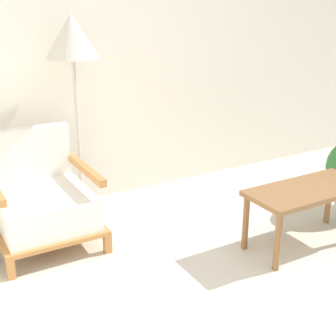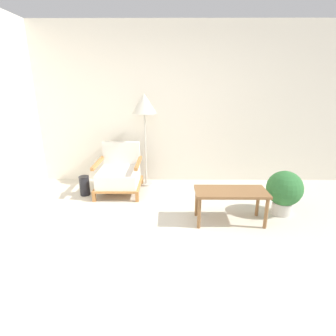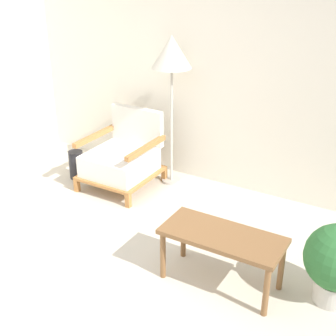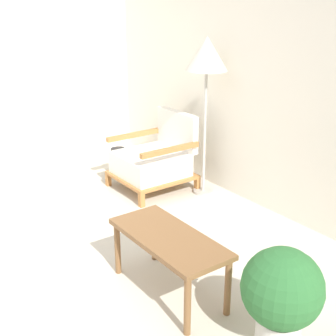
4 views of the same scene
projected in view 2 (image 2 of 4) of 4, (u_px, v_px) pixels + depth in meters
ground_plane at (179, 269)px, 2.56m from camera, size 14.00×14.00×0.00m
wall_back at (175, 106)px, 4.53m from camera, size 8.00×0.06×2.70m
armchair at (119, 174)px, 4.29m from camera, size 0.71×0.74×0.79m
floor_lamp at (144, 106)px, 4.26m from camera, size 0.40×0.40×1.58m
coffee_table at (231, 195)px, 3.32m from camera, size 0.91×0.40×0.44m
vase at (85, 186)px, 4.21m from camera, size 0.16×0.16×0.32m
potted_plant at (284, 190)px, 3.55m from camera, size 0.48×0.48×0.61m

